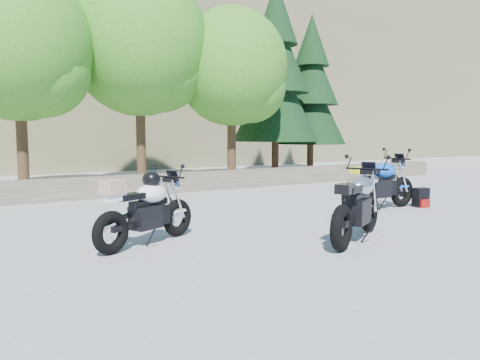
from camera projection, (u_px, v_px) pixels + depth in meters
name	position (u px, v px, depth m)	size (l,w,h in m)	color
ground	(263.00, 234.00, 7.27)	(90.00, 90.00, 0.00)	gray
stone_wall	(140.00, 185.00, 11.90)	(22.00, 0.55, 0.50)	brown
hillside	(66.00, 45.00, 31.77)	(80.00, 30.00, 15.00)	brown
tree_decid_left	(23.00, 50.00, 11.69)	(3.67, 3.67, 5.62)	#382314
tree_decid_mid	(143.00, 48.00, 13.71)	(4.08, 4.08, 6.24)	#382314
tree_decid_right	(235.00, 71.00, 14.73)	(3.54, 3.54, 5.41)	#382314
conifer_near	(276.00, 75.00, 17.09)	(3.17, 3.17, 7.06)	#382314
conifer_far	(311.00, 90.00, 18.79)	(2.82, 2.82, 6.27)	#382314
silver_bike	(357.00, 206.00, 6.79)	(1.88, 1.12, 1.03)	black
white_bike	(146.00, 209.00, 6.53)	(1.76, 0.92, 1.03)	black
blue_bike	(380.00, 185.00, 9.53)	(2.09, 0.66, 1.05)	black
backpack	(421.00, 198.00, 9.92)	(0.33, 0.29, 0.41)	black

